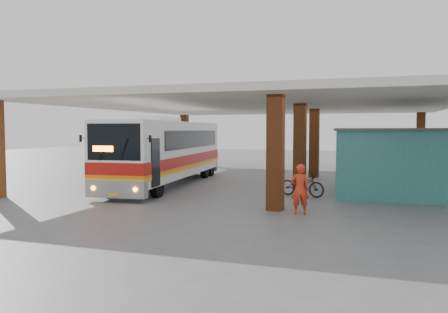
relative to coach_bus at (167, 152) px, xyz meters
The scene contains 8 objects.
ground 5.29m from the coach_bus, 31.37° to the right, with size 90.00×90.00×0.00m, color #515154.
brick_columns 6.17m from the coach_bus, 23.15° to the left, with size 20.10×21.60×4.35m.
canopy_roof 6.70m from the coach_bus, 39.64° to the left, with size 21.00×23.00×0.30m, color silver.
shop_building 11.81m from the coach_bus, ahead, with size 5.20×8.20×3.11m.
coach_bus is the anchor object (origin of this frame).
motorcycle 8.03m from the coach_bus, 13.79° to the right, with size 0.74×2.12×1.12m, color black.
pedestrian 10.34m from the coach_bus, 36.77° to the right, with size 0.67×0.44×1.83m, color red.
red_chair 10.86m from the coach_bus, 30.00° to the left, with size 0.53×0.53×0.77m.
Camera 1 is at (6.37, -19.17, 3.05)m, focal length 35.00 mm.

